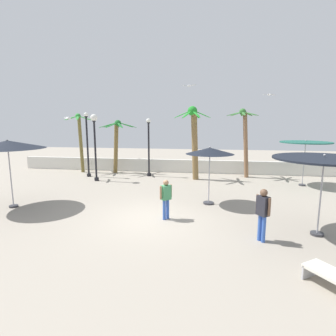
{
  "coord_description": "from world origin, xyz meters",
  "views": [
    {
      "loc": [
        2.05,
        -9.83,
        3.67
      ],
      "look_at": [
        0.0,
        3.48,
        1.4
      ],
      "focal_mm": 28.66,
      "sensor_mm": 36.0,
      "label": 1
    }
  ],
  "objects": [
    {
      "name": "seagull_1",
      "position": [
        -6.96,
        6.41,
        3.97
      ],
      "size": [
        0.42,
        1.1,
        0.16
      ],
      "color": "white"
    },
    {
      "name": "palm_tree_3",
      "position": [
        -7.44,
        8.89,
        2.8
      ],
      "size": [
        2.14,
        2.04,
        4.36
      ],
      "color": "brown",
      "rests_on": "ground_plane"
    },
    {
      "name": "lamp_post_2",
      "position": [
        -5.06,
        6.13,
        2.83
      ],
      "size": [
        0.43,
        0.43,
        4.21
      ],
      "color": "black",
      "rests_on": "ground_plane"
    },
    {
      "name": "patio_umbrella_1",
      "position": [
        5.66,
        -0.78,
        2.48
      ],
      "size": [
        3.11,
        3.11,
        2.7
      ],
      "color": "#333338",
      "rests_on": "ground_plane"
    },
    {
      "name": "palm_tree_2",
      "position": [
        1.06,
        7.54,
        2.92
      ],
      "size": [
        2.37,
        2.26,
        4.73
      ],
      "color": "brown",
      "rests_on": "ground_plane"
    },
    {
      "name": "patio_umbrella_0",
      "position": [
        2.08,
        2.19,
        2.41
      ],
      "size": [
        2.15,
        2.15,
        2.65
      ],
      "color": "#333338",
      "rests_on": "ground_plane"
    },
    {
      "name": "seagull_0",
      "position": [
        0.55,
        9.38,
        6.21
      ],
      "size": [
        1.05,
        0.42,
        0.14
      ],
      "color": "white"
    },
    {
      "name": "palm_tree_0",
      "position": [
        -4.66,
        9.03,
        2.56
      ],
      "size": [
        2.76,
        2.75,
        3.89
      ],
      "color": "brown",
      "rests_on": "ground_plane"
    },
    {
      "name": "ground_plane",
      "position": [
        0.0,
        0.0,
        0.0
      ],
      "size": [
        56.0,
        56.0,
        0.0
      ],
      "primitive_type": "plane",
      "color": "#9E9384"
    },
    {
      "name": "guest_1",
      "position": [
        0.47,
        -0.08,
        0.93
      ],
      "size": [
        0.42,
        0.43,
        1.55
      ],
      "color": "#3359B2",
      "rests_on": "ground_plane"
    },
    {
      "name": "guest_0",
      "position": [
        3.74,
        -1.55,
        1.02
      ],
      "size": [
        0.41,
        0.46,
        1.69
      ],
      "color": "#3359B2",
      "rests_on": "ground_plane"
    },
    {
      "name": "patio_umbrella_2",
      "position": [
        -6.43,
        0.38,
        2.75
      ],
      "size": [
        3.06,
        3.06,
        2.99
      ],
      "color": "#333338",
      "rests_on": "ground_plane"
    },
    {
      "name": "boundary_wall",
      "position": [
        0.0,
        9.94,
        0.48
      ],
      "size": [
        25.2,
        0.3,
        0.95
      ],
      "primitive_type": "cube",
      "color": "silver",
      "rests_on": "ground_plane"
    },
    {
      "name": "patio_umbrella_3",
      "position": [
        7.55,
        6.69,
        2.49
      ],
      "size": [
        2.82,
        2.82,
        2.7
      ],
      "color": "#333338",
      "rests_on": "ground_plane"
    },
    {
      "name": "lamp_post_1",
      "position": [
        -6.15,
        7.36,
        2.3
      ],
      "size": [
        0.29,
        0.29,
        4.36
      ],
      "color": "black",
      "rests_on": "ground_plane"
    },
    {
      "name": "seagull_2",
      "position": [
        6.21,
        11.0,
        5.69
      ],
      "size": [
        0.95,
        0.59,
        0.14
      ],
      "color": "white"
    },
    {
      "name": "lamp_post_0",
      "position": [
        -2.06,
        8.14,
        2.16
      ],
      "size": [
        0.3,
        0.3,
        3.97
      ],
      "color": "black",
      "rests_on": "ground_plane"
    },
    {
      "name": "palm_tree_1",
      "position": [
        4.36,
        8.74,
        2.97
      ],
      "size": [
        2.13,
        2.13,
        4.62
      ],
      "color": "brown",
      "rests_on": "ground_plane"
    }
  ]
}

